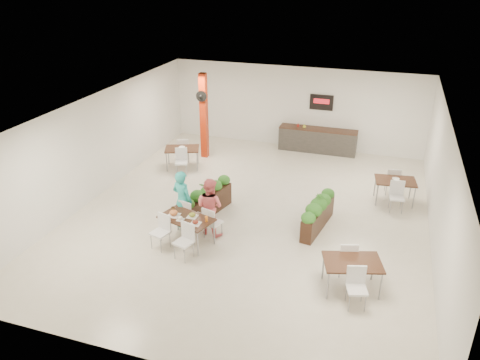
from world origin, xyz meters
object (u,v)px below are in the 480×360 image
planter_right (318,212)px  side_table_b (395,184)px  service_counter (318,139)px  side_table_a (182,151)px  main_table (186,221)px  diner_man (182,200)px  planter_left (207,199)px  red_column (204,115)px  diner_woman (210,206)px  side_table_c (352,266)px

planter_right → side_table_b: (1.97, 2.30, 0.12)m
service_counter → side_table_a: service_counter is taller
planter_right → main_table: bearing=-150.2°
diner_man → planter_left: size_ratio=0.84×
red_column → side_table_b: size_ratio=1.92×
red_column → diner_woman: bearing=-66.5°
red_column → side_table_c: 9.00m
planter_right → diner_man: bearing=-161.9°
service_counter → main_table: (-2.17, -7.68, 0.14)m
red_column → planter_left: 4.76m
planter_right → side_table_b: size_ratio=1.20×
diner_woman → diner_man: bearing=16.4°
red_column → side_table_a: bearing=-106.1°
planter_right → side_table_b: planter_right is taller
diner_man → planter_left: diner_man is taller
service_counter → diner_man: size_ratio=1.72×
side_table_a → side_table_b: same height
service_counter → diner_man: bearing=-110.0°
side_table_c → main_table: bearing=154.7°
side_table_b → planter_left: bearing=-161.6°
diner_man → diner_woman: bearing=-163.6°
service_counter → planter_left: (-2.20, -6.13, 0.04)m
side_table_c → diner_man: bearing=147.9°
service_counter → diner_man: 7.49m
planter_right → side_table_a: planter_right is taller
planter_left → planter_right: bearing=4.7°
planter_right → side_table_c: (1.16, -2.47, 0.13)m
planter_right → side_table_b: 3.03m
red_column → side_table_b: bearing=-13.8°
service_counter → diner_woman: (-1.76, -7.03, 0.32)m
main_table → side_table_b: bearing=38.6°
side_table_a → diner_man: bearing=-85.9°
red_column → side_table_b: (6.97, -1.71, -1.01)m
diner_man → side_table_c: 4.90m
side_table_a → side_table_b: (7.34, -0.45, 0.00)m
diner_man → planter_left: 1.02m
planter_left → side_table_a: bearing=125.6°
diner_man → side_table_b: diner_man is taller
red_column → planter_right: 6.51m
diner_woman → side_table_a: (-2.61, 3.91, -0.19)m
side_table_a → side_table_c: (6.53, -5.22, 0.00)m
service_counter → side_table_c: size_ratio=1.79×
red_column → main_table: (1.83, -5.82, -1.01)m
diner_woman → planter_right: diner_woman is taller
side_table_b → red_column: bearing=158.4°
main_table → diner_woman: (0.41, 0.65, 0.18)m
diner_man → side_table_a: 4.32m
service_counter → planter_right: 5.95m
diner_woman → side_table_a: bearing=-39.9°
side_table_a → side_table_b: size_ratio=1.00×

